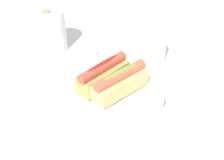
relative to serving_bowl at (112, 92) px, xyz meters
The scene contains 6 objects.
ground_plane 0.02m from the serving_bowl, 103.59° to the right, with size 2.40×2.40×0.00m, color beige.
serving_bowl is the anchor object (origin of this frame).
hotdog_front 0.05m from the serving_bowl, 93.21° to the right, with size 0.16×0.07×0.06m.
hotdog_back 0.05m from the serving_bowl, 86.79° to the left, with size 0.15×0.06×0.06m.
water_glass 0.23m from the serving_bowl, ahead, with size 0.07×0.07×0.09m.
paper_towel_roll 0.34m from the serving_bowl, 76.93° to the left, with size 0.11×0.11×0.13m.
Camera 1 is at (-0.42, -0.33, 0.45)m, focal length 43.39 mm.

